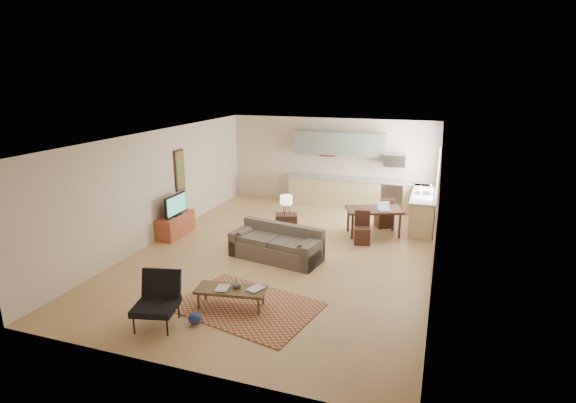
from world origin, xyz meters
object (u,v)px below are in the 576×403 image
(tv_credenza, at_px, (176,225))
(dining_table, at_px, (373,222))
(armchair, at_px, (156,302))
(sofa, at_px, (276,243))
(console_table, at_px, (286,226))
(coffee_table, at_px, (231,298))

(tv_credenza, xyz_separation_m, dining_table, (4.78, 1.67, 0.08))
(armchair, relative_size, tv_credenza, 0.74)
(armchair, bearing_deg, sofa, 61.90)
(tv_credenza, relative_size, console_table, 1.88)
(dining_table, bearing_deg, tv_credenza, 177.99)
(armchair, distance_m, dining_table, 6.15)
(console_table, bearing_deg, dining_table, 5.23)
(sofa, xyz_separation_m, armchair, (-0.87, -3.26, 0.07))
(armchair, xyz_separation_m, console_table, (0.66, 4.57, -0.12))
(coffee_table, height_order, console_table, console_table)
(console_table, height_order, dining_table, dining_table)
(coffee_table, bearing_deg, tv_credenza, 126.37)
(coffee_table, xyz_separation_m, armchair, (-0.88, -0.93, 0.25))
(tv_credenza, height_order, console_table, console_table)
(armchair, height_order, console_table, armchair)
(sofa, relative_size, armchair, 2.44)
(sofa, height_order, dining_table, sofa)
(coffee_table, distance_m, armchair, 1.31)
(console_table, xyz_separation_m, dining_table, (2.03, 0.96, 0.04))
(tv_credenza, bearing_deg, armchair, -61.65)
(tv_credenza, distance_m, dining_table, 5.06)
(armchair, relative_size, dining_table, 0.63)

